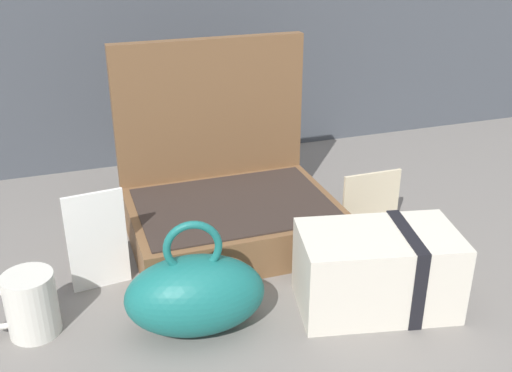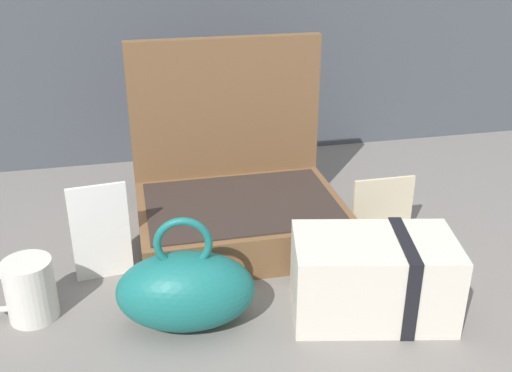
{
  "view_description": "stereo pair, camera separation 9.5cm",
  "coord_description": "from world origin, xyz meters",
  "px_view_note": "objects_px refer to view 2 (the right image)",
  "views": [
    {
      "loc": [
        -0.28,
        -0.84,
        0.57
      ],
      "look_at": [
        -0.0,
        -0.02,
        0.17
      ],
      "focal_mm": 42.16,
      "sensor_mm": 36.0,
      "label": 1
    },
    {
      "loc": [
        -0.19,
        -0.86,
        0.57
      ],
      "look_at": [
        -0.0,
        -0.02,
        0.17
      ],
      "focal_mm": 42.16,
      "sensor_mm": 36.0,
      "label": 2
    }
  ],
  "objects_px": {
    "info_card_left": "(383,207)",
    "open_suitcase": "(236,194)",
    "coffee_mug": "(28,290)",
    "teal_pouch_handbag": "(186,290)",
    "poster_card_right": "(101,232)",
    "cream_toiletry_bag": "(375,277)"
  },
  "relations": [
    {
      "from": "cream_toiletry_bag",
      "to": "info_card_left",
      "type": "bearing_deg",
      "value": 63.96
    },
    {
      "from": "cream_toiletry_bag",
      "to": "coffee_mug",
      "type": "height_order",
      "value": "cream_toiletry_bag"
    },
    {
      "from": "cream_toiletry_bag",
      "to": "coffee_mug",
      "type": "relative_size",
      "value": 2.34
    },
    {
      "from": "info_card_left",
      "to": "teal_pouch_handbag",
      "type": "bearing_deg",
      "value": -153.72
    },
    {
      "from": "coffee_mug",
      "to": "info_card_left",
      "type": "distance_m",
      "value": 0.64
    },
    {
      "from": "poster_card_right",
      "to": "open_suitcase",
      "type": "bearing_deg",
      "value": 18.31
    },
    {
      "from": "teal_pouch_handbag",
      "to": "poster_card_right",
      "type": "bearing_deg",
      "value": 126.89
    },
    {
      "from": "open_suitcase",
      "to": "info_card_left",
      "type": "height_order",
      "value": "open_suitcase"
    },
    {
      "from": "info_card_left",
      "to": "open_suitcase",
      "type": "bearing_deg",
      "value": 163.81
    },
    {
      "from": "cream_toiletry_bag",
      "to": "poster_card_right",
      "type": "height_order",
      "value": "poster_card_right"
    },
    {
      "from": "info_card_left",
      "to": "poster_card_right",
      "type": "bearing_deg",
      "value": -176.25
    },
    {
      "from": "open_suitcase",
      "to": "cream_toiletry_bag",
      "type": "distance_m",
      "value": 0.34
    },
    {
      "from": "info_card_left",
      "to": "poster_card_right",
      "type": "xyz_separation_m",
      "value": [
        -0.52,
        -0.04,
        0.03
      ]
    },
    {
      "from": "info_card_left",
      "to": "poster_card_right",
      "type": "distance_m",
      "value": 0.52
    },
    {
      "from": "info_card_left",
      "to": "poster_card_right",
      "type": "height_order",
      "value": "poster_card_right"
    },
    {
      "from": "open_suitcase",
      "to": "cream_toiletry_bag",
      "type": "relative_size",
      "value": 1.43
    },
    {
      "from": "open_suitcase",
      "to": "cream_toiletry_bag",
      "type": "height_order",
      "value": "open_suitcase"
    },
    {
      "from": "teal_pouch_handbag",
      "to": "poster_card_right",
      "type": "xyz_separation_m",
      "value": [
        -0.12,
        0.16,
        0.02
      ]
    },
    {
      "from": "open_suitcase",
      "to": "coffee_mug",
      "type": "height_order",
      "value": "open_suitcase"
    },
    {
      "from": "cream_toiletry_bag",
      "to": "info_card_left",
      "type": "height_order",
      "value": "cream_toiletry_bag"
    },
    {
      "from": "teal_pouch_handbag",
      "to": "coffee_mug",
      "type": "bearing_deg",
      "value": 162.88
    },
    {
      "from": "coffee_mug",
      "to": "info_card_left",
      "type": "bearing_deg",
      "value": 11.43
    }
  ]
}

